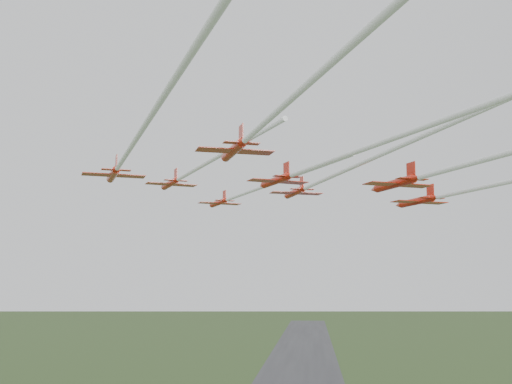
# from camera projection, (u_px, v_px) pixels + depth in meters

# --- Properties ---
(runway) EXTENTS (38.00, 900.00, 0.04)m
(runway) POSITION_uv_depth(u_px,v_px,m) (300.00, 374.00, 289.39)
(runway) COLOR #343437
(runway) RESTS_ON ground
(jet_lead) EXTENTS (27.21, 50.18, 2.44)m
(jet_lead) POSITION_uv_depth(u_px,v_px,m) (245.00, 193.00, 110.88)
(jet_lead) COLOR red
(jet_row2_left) EXTENTS (24.42, 44.87, 2.44)m
(jet_row2_left) POSITION_uv_depth(u_px,v_px,m) (191.00, 172.00, 92.94)
(jet_row2_left) COLOR red
(jet_row2_right) EXTENTS (25.05, 62.60, 2.72)m
(jet_row2_right) POSITION_uv_depth(u_px,v_px,m) (331.00, 176.00, 95.33)
(jet_row2_right) COLOR red
(jet_row3_left) EXTENTS (27.90, 60.29, 2.51)m
(jet_row3_left) POSITION_uv_depth(u_px,v_px,m) (130.00, 148.00, 70.40)
(jet_row3_left) COLOR red
(jet_row3_mid) EXTENTS (33.02, 60.35, 2.68)m
(jet_row3_mid) POSITION_uv_depth(u_px,v_px,m) (337.00, 159.00, 78.59)
(jet_row3_mid) COLOR red
(jet_row3_right) EXTENTS (25.00, 50.14, 2.71)m
(jet_row3_right) POSITION_uv_depth(u_px,v_px,m) (469.00, 190.00, 89.60)
(jet_row3_right) COLOR red
(jet_row4_left) EXTENTS (24.53, 60.63, 2.72)m
(jet_row4_left) POSITION_uv_depth(u_px,v_px,m) (273.00, 115.00, 59.66)
(jet_row4_left) COLOR red
(jet_row4_right) EXTENTS (21.66, 42.57, 2.81)m
(jet_row4_right) POSITION_uv_depth(u_px,v_px,m) (437.00, 173.00, 77.36)
(jet_row4_right) COLOR red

